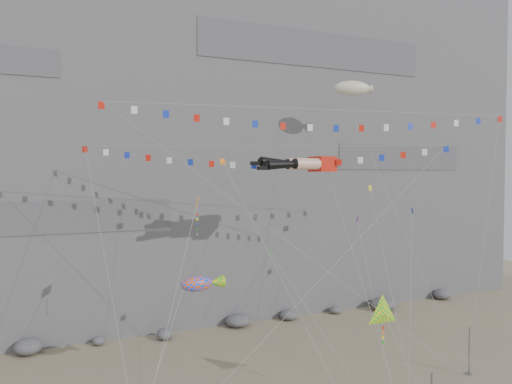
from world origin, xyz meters
The scene contains 15 objects.
cliff centered at (0.00, 32.00, 25.00)m, with size 80.00×28.00×50.00m, color slate.
talus_boulders centered at (0.00, 17.00, 0.60)m, with size 60.00×3.00×1.20m, color slate, non-canonical shape.
anchor_pole_right centered at (12.31, -1.98, 1.92)m, with size 0.12×0.12×3.85m, color slate.
legs_kite centered at (1.71, 6.42, 16.87)m, with size 7.38×14.56×21.56m.
flag_banner_upper centered at (-1.19, 7.79, 18.40)m, with size 28.17×18.69×25.50m.
flag_banner_lower centered at (2.00, 3.45, 21.16)m, with size 33.59×8.27×24.06m.
harlequin_kite centered at (-8.92, 2.19, 13.98)m, with size 6.16×6.15×15.83m.
fish_windsock centered at (-8.98, 2.03, 8.40)m, with size 7.40×5.62×11.12m.
delta_kite centered at (2.31, -3.93, 6.57)m, with size 2.64×5.24×8.69m.
blimp_windsock centered at (10.45, 11.80, 24.70)m, with size 4.71×14.30×27.95m.
small_kite_a centered at (-5.19, 6.77, 16.66)m, with size 4.99×13.25×21.61m.
small_kite_b centered at (6.39, 4.86, 11.82)m, with size 4.11×10.20×15.79m.
small_kite_c centered at (-2.71, 3.20, 9.97)m, with size 4.20×9.78×14.08m.
small_kite_d centered at (11.07, 9.36, 14.36)m, with size 7.96×15.68×22.12m.
small_kite_e centered at (12.00, 4.44, 12.38)m, with size 9.19×10.25×18.04m.
Camera 1 is at (-19.06, -31.02, 16.12)m, focal length 35.00 mm.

